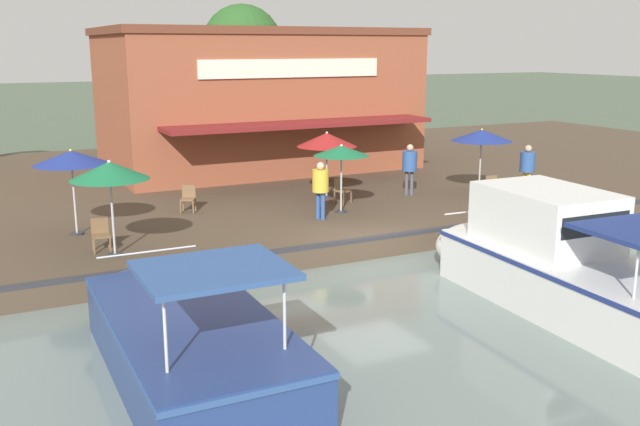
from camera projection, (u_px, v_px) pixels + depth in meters
The scene contains 19 objects.
ground_plane at pixel (374, 262), 19.62m from camera, with size 220.00×220.00×0.00m, color #4C5B47.
quay_deck at pixel (236, 184), 29.12m from camera, with size 22.00×56.00×0.60m, color #4C3D2D.
quay_edge_fender at pixel (373, 238), 19.55m from camera, with size 0.20×50.40×0.10m, color #2D2D33.
waterfront_restaurant at pixel (257, 99), 30.98m from camera, with size 9.35×12.81×5.94m.
patio_umbrella_far_corner at pixel (327, 140), 24.68m from camera, with size 2.09×2.09×2.31m.
patio_umbrella_mid_patio_right at pixel (71, 158), 19.65m from camera, with size 2.05×2.05×2.44m.
patio_umbrella_back_row at pixel (110, 171), 17.63m from camera, with size 1.96×1.96×2.46m.
patio_umbrella_mid_patio_left at pixel (341, 151), 22.37m from camera, with size 1.76×1.76×2.20m.
patio_umbrella_by_entrance at pixel (482, 135), 25.11m from camera, with size 2.13×2.13×2.37m.
cafe_chair_beside_entrance at pixel (493, 187), 24.51m from camera, with size 0.49×0.49×0.85m.
cafe_chair_far_corner_seat at pixel (188, 197), 22.83m from camera, with size 0.59×0.59×0.85m.
cafe_chair_mid_patio at pixel (341, 189), 24.13m from camera, with size 0.59×0.59×0.85m.
cafe_chair_under_first_umbrella at pixel (100, 233), 18.44m from camera, with size 0.48×0.48×0.85m.
person_at_quay_edge at pixel (410, 163), 25.20m from camera, with size 0.52×0.52×1.83m.
person_mid_patio at pixel (320, 183), 21.67m from camera, with size 0.50×0.50×1.78m.
person_near_entrance at pixel (527, 164), 25.01m from camera, with size 0.52×0.52×1.83m.
motorboat_second_along at pixel (182, 330), 13.08m from camera, with size 7.15×2.73×2.44m.
motorboat_fourth_along at pixel (553, 262), 16.24m from camera, with size 8.24×3.01×2.56m.
tree_behind_restaurant at pixel (241, 47), 35.09m from camera, with size 4.16×3.96×7.24m.
Camera 1 is at (16.12, -9.77, 5.79)m, focal length 40.00 mm.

